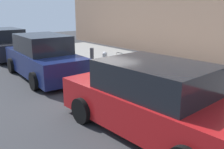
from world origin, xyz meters
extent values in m
plane|color=#333335|center=(0.00, 0.00, 0.00)|extent=(40.00, 40.00, 0.00)
cube|color=gray|center=(0.00, -2.50, 0.07)|extent=(18.00, 5.00, 0.14)
cube|color=#59601E|center=(-4.20, -0.76, 0.46)|extent=(0.50, 0.27, 0.64)
cube|color=black|center=(-4.20, -0.76, 0.46)|extent=(0.50, 0.06, 0.65)
cylinder|color=gray|center=(-4.41, -0.77, 0.90)|extent=(0.02, 0.02, 0.26)
cylinder|color=gray|center=(-3.98, -0.76, 0.90)|extent=(0.02, 0.02, 0.26)
cylinder|color=black|center=(-4.20, -0.76, 1.03)|extent=(0.43, 0.04, 0.02)
cylinder|color=black|center=(-4.42, -0.77, 0.16)|extent=(0.04, 0.02, 0.04)
cylinder|color=black|center=(-3.98, -0.76, 0.16)|extent=(0.04, 0.02, 0.04)
cube|color=maroon|center=(-3.58, -0.82, 0.41)|extent=(0.49, 0.29, 0.55)
cube|color=black|center=(-3.58, -0.82, 0.41)|extent=(0.49, 0.08, 0.56)
cylinder|color=gray|center=(-3.79, -0.80, 0.83)|extent=(0.02, 0.02, 0.30)
cylinder|color=gray|center=(-3.37, -0.83, 0.83)|extent=(0.02, 0.02, 0.30)
cylinder|color=black|center=(-3.58, -0.82, 0.98)|extent=(0.42, 0.05, 0.02)
cylinder|color=black|center=(-3.79, -0.80, 0.16)|extent=(0.05, 0.02, 0.04)
cylinder|color=black|center=(-3.37, -0.83, 0.16)|extent=(0.05, 0.02, 0.04)
cube|color=#9EA0A8|center=(-3.03, -0.75, 0.47)|extent=(0.38, 0.27, 0.65)
cube|color=black|center=(-3.03, -0.75, 0.47)|extent=(0.37, 0.08, 0.67)
cylinder|color=gray|center=(-3.18, -0.77, 0.88)|extent=(0.02, 0.02, 0.18)
cylinder|color=gray|center=(-2.88, -0.74, 0.88)|extent=(0.02, 0.02, 0.18)
cylinder|color=black|center=(-3.03, -0.75, 0.98)|extent=(0.30, 0.05, 0.02)
cylinder|color=black|center=(-3.18, -0.77, 0.16)|extent=(0.05, 0.02, 0.04)
cylinder|color=black|center=(-2.87, -0.74, 0.16)|extent=(0.05, 0.02, 0.04)
cube|color=navy|center=(-2.53, -0.84, 0.42)|extent=(0.38, 0.20, 0.55)
cube|color=black|center=(-2.53, -0.84, 0.42)|extent=(0.38, 0.05, 0.56)
cylinder|color=gray|center=(-2.68, -0.83, 0.79)|extent=(0.02, 0.02, 0.19)
cylinder|color=gray|center=(-2.37, -0.85, 0.79)|extent=(0.02, 0.02, 0.19)
cylinder|color=black|center=(-2.53, -0.84, 0.89)|extent=(0.31, 0.04, 0.02)
cylinder|color=black|center=(-2.69, -0.83, 0.16)|extent=(0.05, 0.02, 0.04)
cylinder|color=black|center=(-2.37, -0.85, 0.16)|extent=(0.05, 0.02, 0.04)
cube|color=#0F606B|center=(-1.98, -0.85, 0.50)|extent=(0.48, 0.28, 0.72)
cube|color=black|center=(-1.98, -0.85, 0.50)|extent=(0.47, 0.07, 0.73)
cylinder|color=gray|center=(-2.18, -0.86, 0.88)|extent=(0.02, 0.02, 0.04)
cylinder|color=gray|center=(-1.78, -0.83, 0.88)|extent=(0.02, 0.02, 0.04)
cylinder|color=black|center=(-1.98, -0.85, 0.90)|extent=(0.40, 0.05, 0.02)
cylinder|color=black|center=(-2.18, -0.86, 0.16)|extent=(0.05, 0.02, 0.04)
cylinder|color=black|center=(-1.77, -0.83, 0.16)|extent=(0.05, 0.02, 0.04)
cube|color=red|center=(-1.39, -0.86, 0.40)|extent=(0.47, 0.24, 0.52)
cube|color=black|center=(-1.39, -0.86, 0.40)|extent=(0.47, 0.07, 0.53)
cylinder|color=gray|center=(-1.58, -0.85, 0.77)|extent=(0.02, 0.02, 0.24)
cylinder|color=gray|center=(-1.19, -0.87, 0.77)|extent=(0.02, 0.02, 0.24)
cylinder|color=black|center=(-1.39, -0.86, 0.89)|extent=(0.40, 0.05, 0.02)
cylinder|color=black|center=(-1.59, -0.85, 0.16)|extent=(0.05, 0.02, 0.04)
cylinder|color=black|center=(-1.18, -0.87, 0.16)|extent=(0.05, 0.02, 0.04)
cube|color=black|center=(-0.81, -0.79, 0.43)|extent=(0.45, 0.23, 0.58)
cube|color=black|center=(-0.81, -0.79, 0.43)|extent=(0.44, 0.07, 0.59)
cylinder|color=gray|center=(-1.00, -0.81, 0.86)|extent=(0.02, 0.02, 0.29)
cylinder|color=gray|center=(-0.62, -0.78, 0.86)|extent=(0.02, 0.02, 0.29)
cylinder|color=black|center=(-0.81, -0.79, 1.01)|extent=(0.37, 0.05, 0.02)
cylinder|color=black|center=(-1.00, -0.81, 0.16)|extent=(0.05, 0.02, 0.04)
cylinder|color=black|center=(-0.62, -0.78, 0.16)|extent=(0.05, 0.02, 0.04)
cube|color=#59601E|center=(-0.26, -0.87, 0.48)|extent=(0.41, 0.24, 0.69)
cube|color=black|center=(-0.26, -0.87, 0.48)|extent=(0.41, 0.05, 0.70)
cylinder|color=gray|center=(-0.43, -0.87, 0.92)|extent=(0.02, 0.02, 0.19)
cylinder|color=gray|center=(-0.08, -0.86, 0.92)|extent=(0.02, 0.02, 0.19)
cylinder|color=black|center=(-0.26, -0.87, 1.01)|extent=(0.35, 0.03, 0.02)
cylinder|color=black|center=(-0.43, -0.87, 0.16)|extent=(0.04, 0.02, 0.04)
cylinder|color=black|center=(-0.08, -0.86, 0.16)|extent=(0.04, 0.02, 0.04)
cylinder|color=#99999E|center=(0.64, -0.80, 0.47)|extent=(0.20, 0.20, 0.65)
sphere|color=#99999E|center=(0.64, -0.80, 0.84)|extent=(0.21, 0.21, 0.21)
cylinder|color=#99999E|center=(0.79, -0.80, 0.50)|extent=(0.09, 0.10, 0.09)
cylinder|color=#99999E|center=(0.49, -0.80, 0.50)|extent=(0.09, 0.10, 0.09)
cylinder|color=#333338|center=(1.41, -0.65, 0.58)|extent=(0.17, 0.17, 0.89)
cube|color=#AD1619|center=(-4.25, 1.50, 0.57)|extent=(4.72, 2.12, 0.79)
cube|color=black|center=(-4.25, 1.50, 1.29)|extent=(2.50, 1.85, 0.65)
cylinder|color=black|center=(-2.87, 2.52, 0.32)|extent=(0.65, 0.25, 0.64)
cylinder|color=black|center=(-2.76, 0.64, 0.32)|extent=(0.65, 0.25, 0.64)
cube|color=#141E4C|center=(1.73, 1.50, 0.60)|extent=(4.84, 1.99, 0.85)
cube|color=black|center=(1.73, 1.50, 1.37)|extent=(2.55, 1.74, 0.70)
cylinder|color=black|center=(3.25, 2.32, 0.32)|extent=(0.65, 0.25, 0.64)
cylinder|color=black|center=(3.16, 0.54, 0.32)|extent=(0.65, 0.25, 0.64)
cylinder|color=black|center=(0.30, 2.46, 0.32)|extent=(0.65, 0.25, 0.64)
cylinder|color=black|center=(0.21, 0.68, 0.32)|extent=(0.65, 0.25, 0.64)
cube|color=black|center=(7.11, 1.50, 0.58)|extent=(4.77, 1.89, 0.80)
cube|color=black|center=(7.11, 1.50, 1.31)|extent=(2.48, 1.72, 0.66)
cylinder|color=black|center=(8.58, 0.55, 0.32)|extent=(0.64, 0.22, 0.64)
cylinder|color=black|center=(5.63, 0.57, 0.32)|extent=(0.64, 0.22, 0.64)
cylinder|color=black|center=(11.64, 0.59, 0.32)|extent=(0.64, 0.23, 0.64)
camera|label=1|loc=(-7.68, 5.42, 2.72)|focal=39.55mm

